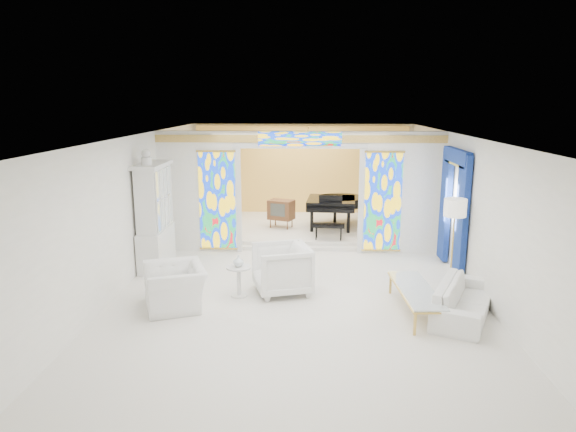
{
  "coord_description": "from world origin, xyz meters",
  "views": [
    {
      "loc": [
        0.19,
        -10.46,
        3.7
      ],
      "look_at": [
        -0.22,
        0.2,
        1.31
      ],
      "focal_mm": 32.0,
      "sensor_mm": 36.0,
      "label": 1
    }
  ],
  "objects_px": {
    "sofa": "(464,299)",
    "coffee_table": "(416,291)",
    "grand_piano": "(336,203)",
    "armchair_right": "(282,269)",
    "china_cabinet": "(155,217)",
    "armchair_left": "(175,287)",
    "tv_console": "(281,210)"
  },
  "relations": [
    {
      "from": "tv_console",
      "to": "sofa",
      "type": "bearing_deg",
      "value": -36.2
    },
    {
      "from": "armchair_right",
      "to": "sofa",
      "type": "xyz_separation_m",
      "value": [
        3.25,
        -1.01,
        -0.18
      ]
    },
    {
      "from": "armchair_left",
      "to": "armchair_right",
      "type": "bearing_deg",
      "value": 91.4
    },
    {
      "from": "coffee_table",
      "to": "china_cabinet",
      "type": "bearing_deg",
      "value": 156.11
    },
    {
      "from": "armchair_right",
      "to": "tv_console",
      "type": "distance_m",
      "value": 4.64
    },
    {
      "from": "armchair_left",
      "to": "coffee_table",
      "type": "height_order",
      "value": "armchair_left"
    },
    {
      "from": "armchair_right",
      "to": "tv_console",
      "type": "relative_size",
      "value": 1.32
    },
    {
      "from": "grand_piano",
      "to": "tv_console",
      "type": "bearing_deg",
      "value": -167.29
    },
    {
      "from": "sofa",
      "to": "grand_piano",
      "type": "distance_m",
      "value": 6.19
    },
    {
      "from": "armchair_left",
      "to": "coffee_table",
      "type": "xyz_separation_m",
      "value": [
        4.35,
        -0.1,
        0.02
      ]
    },
    {
      "from": "coffee_table",
      "to": "grand_piano",
      "type": "xyz_separation_m",
      "value": [
        -1.14,
        5.72,
        0.46
      ]
    },
    {
      "from": "grand_piano",
      "to": "tv_console",
      "type": "height_order",
      "value": "grand_piano"
    },
    {
      "from": "armchair_left",
      "to": "sofa",
      "type": "bearing_deg",
      "value": 66.53
    },
    {
      "from": "china_cabinet",
      "to": "grand_piano",
      "type": "distance_m",
      "value": 5.39
    },
    {
      "from": "tv_console",
      "to": "china_cabinet",
      "type": "bearing_deg",
      "value": -108.37
    },
    {
      "from": "coffee_table",
      "to": "armchair_left",
      "type": "bearing_deg",
      "value": 178.73
    },
    {
      "from": "armchair_left",
      "to": "coffee_table",
      "type": "relative_size",
      "value": 0.59
    },
    {
      "from": "armchair_right",
      "to": "coffee_table",
      "type": "bearing_deg",
      "value": 53.89
    },
    {
      "from": "china_cabinet",
      "to": "tv_console",
      "type": "relative_size",
      "value": 3.38
    },
    {
      "from": "china_cabinet",
      "to": "tv_console",
      "type": "height_order",
      "value": "china_cabinet"
    },
    {
      "from": "china_cabinet",
      "to": "coffee_table",
      "type": "bearing_deg",
      "value": -23.89
    },
    {
      "from": "sofa",
      "to": "grand_piano",
      "type": "bearing_deg",
      "value": 43.27
    },
    {
      "from": "china_cabinet",
      "to": "armchair_left",
      "type": "relative_size",
      "value": 2.3
    },
    {
      "from": "armchair_left",
      "to": "armchair_right",
      "type": "xyz_separation_m",
      "value": [
        1.91,
        0.79,
        0.1
      ]
    },
    {
      "from": "sofa",
      "to": "coffee_table",
      "type": "relative_size",
      "value": 1.03
    },
    {
      "from": "armchair_right",
      "to": "grand_piano",
      "type": "xyz_separation_m",
      "value": [
        1.3,
        4.84,
        0.38
      ]
    },
    {
      "from": "china_cabinet",
      "to": "coffee_table",
      "type": "relative_size",
      "value": 1.35
    },
    {
      "from": "china_cabinet",
      "to": "coffee_table",
      "type": "distance_m",
      "value": 5.91
    },
    {
      "from": "sofa",
      "to": "tv_console",
      "type": "bearing_deg",
      "value": 56.67
    },
    {
      "from": "armchair_left",
      "to": "coffee_table",
      "type": "bearing_deg",
      "value": 67.7
    },
    {
      "from": "armchair_left",
      "to": "tv_console",
      "type": "xyz_separation_m",
      "value": [
        1.66,
        5.42,
        0.31
      ]
    },
    {
      "from": "china_cabinet",
      "to": "armchair_right",
      "type": "xyz_separation_m",
      "value": [
        2.92,
        -1.49,
        -0.69
      ]
    }
  ]
}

